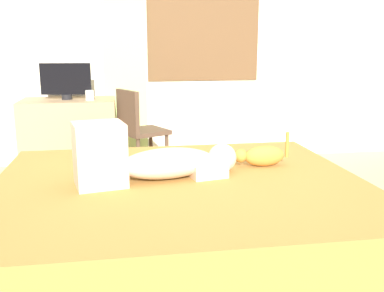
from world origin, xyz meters
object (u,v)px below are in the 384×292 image
object	(u,v)px
cup	(90,95)
tv_monitor	(66,81)
person_lying	(151,160)
bed	(180,224)
desk	(70,137)
cat	(262,156)
chair_by_desk	(138,127)

from	to	relation	value
cup	tv_monitor	bearing A→B (deg)	156.91
person_lying	bed	bearing A→B (deg)	-17.87
bed	desk	world-z (taller)	desk
tv_monitor	person_lying	bearing A→B (deg)	-71.97
desk	person_lying	bearing A→B (deg)	-72.15
cat	desk	distance (m)	2.33
bed	chair_by_desk	size ratio (longest dim) A/B	2.46
person_lying	chair_by_desk	size ratio (longest dim) A/B	1.10
bed	chair_by_desk	bearing A→B (deg)	95.23
bed	cup	bearing A→B (deg)	106.67
desk	tv_monitor	bearing A→B (deg)	180.00
bed	cat	world-z (taller)	cat
cat	tv_monitor	distance (m)	2.35
bed	desk	distance (m)	2.26
cup	bed	bearing A→B (deg)	-73.33
person_lying	desk	bearing A→B (deg)	107.85
person_lying	tv_monitor	bearing A→B (deg)	108.03
desk	cup	xyz separation A→B (m)	(0.22, -0.10, 0.42)
bed	person_lying	world-z (taller)	person_lying
desk	tv_monitor	distance (m)	0.55
bed	cup	xyz separation A→B (m)	(-0.60, 2.00, 0.53)
person_lying	desk	world-z (taller)	person_lying
person_lying	chair_by_desk	distance (m)	1.70
person_lying	cat	world-z (taller)	person_lying
tv_monitor	chair_by_desk	distance (m)	0.86
cat	person_lying	bearing A→B (deg)	-166.43
cat	tv_monitor	bearing A→B (deg)	126.02
cup	desk	bearing A→B (deg)	156.25
cup	chair_by_desk	bearing A→B (deg)	-30.30
cat	chair_by_desk	world-z (taller)	chair_by_desk
bed	person_lying	distance (m)	0.41
person_lying	cup	world-z (taller)	person_lying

